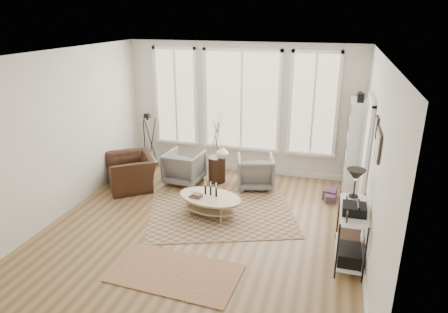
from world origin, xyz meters
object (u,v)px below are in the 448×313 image
(side_table, at_px, (217,149))
(bookcase, at_px, (355,147))
(coffee_table, at_px, (210,200))
(armchair_right, at_px, (255,172))
(low_shelf, at_px, (351,229))
(armchair_left, at_px, (184,167))
(accent_chair, at_px, (132,172))

(side_table, bearing_deg, bookcase, 5.50)
(coffee_table, height_order, side_table, side_table)
(bookcase, bearing_deg, armchair_right, -170.22)
(bookcase, height_order, low_shelf, bookcase)
(low_shelf, xyz_separation_m, coffee_table, (-2.40, 0.74, -0.22))
(armchair_left, distance_m, armchair_right, 1.52)
(armchair_left, height_order, accent_chair, armchair_left)
(side_table, relative_size, accent_chair, 1.48)
(bookcase, height_order, side_table, bookcase)
(coffee_table, height_order, armchair_left, armchair_left)
(low_shelf, height_order, side_table, side_table)
(armchair_right, distance_m, side_table, 0.95)
(bookcase, bearing_deg, coffee_table, -144.06)
(armchair_left, relative_size, side_table, 0.49)
(low_shelf, bearing_deg, accent_chair, 161.17)
(armchair_left, xyz_separation_m, side_table, (0.66, 0.24, 0.40))
(bookcase, xyz_separation_m, coffee_table, (-2.46, -1.78, -0.66))
(armchair_left, bearing_deg, side_table, -155.24)
(coffee_table, distance_m, accent_chair, 2.09)
(bookcase, distance_m, armchair_left, 3.53)
(accent_chair, bearing_deg, bookcase, 65.43)
(armchair_left, bearing_deg, armchair_right, -168.70)
(low_shelf, xyz_separation_m, accent_chair, (-4.36, 1.49, -0.17))
(coffee_table, relative_size, side_table, 0.85)
(low_shelf, bearing_deg, coffee_table, 162.95)
(low_shelf, bearing_deg, armchair_left, 149.25)
(bookcase, distance_m, low_shelf, 2.56)
(low_shelf, distance_m, side_table, 3.54)
(coffee_table, relative_size, armchair_left, 1.73)
(bookcase, distance_m, side_table, 2.80)
(bookcase, relative_size, coffee_table, 1.56)
(armchair_left, relative_size, armchair_right, 1.01)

